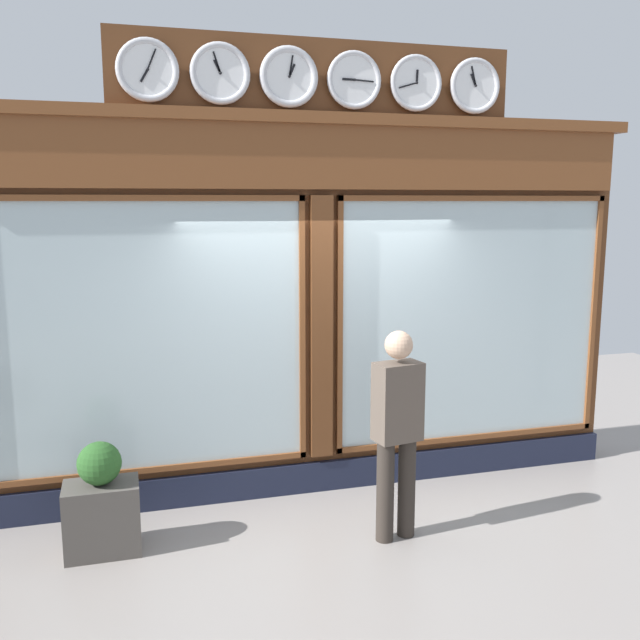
{
  "coord_description": "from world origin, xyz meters",
  "views": [
    {
      "loc": [
        1.69,
        5.94,
        2.67
      ],
      "look_at": [
        0.0,
        0.0,
        1.61
      ],
      "focal_mm": 39.13,
      "sensor_mm": 36.0,
      "label": 1
    }
  ],
  "objects": [
    {
      "name": "shop_facade",
      "position": [
        0.0,
        -0.12,
        1.77
      ],
      "size": [
        6.08,
        0.42,
        4.02
      ],
      "color": "#5B3319",
      "rests_on": "ground_plane"
    },
    {
      "name": "planter_shrub",
      "position": [
        1.93,
        0.68,
        0.72
      ],
      "size": [
        0.33,
        0.33,
        0.33
      ],
      "primitive_type": "sphere",
      "color": "#285623",
      "rests_on": "planter_box"
    },
    {
      "name": "planter_box",
      "position": [
        1.93,
        0.68,
        0.28
      ],
      "size": [
        0.56,
        0.36,
        0.55
      ],
      "primitive_type": "cube",
      "color": "#4C4742",
      "rests_on": "ground_plane"
    },
    {
      "name": "pedestrian",
      "position": [
        -0.32,
        1.08,
        0.93
      ],
      "size": [
        0.39,
        0.28,
        1.69
      ],
      "color": "#312A24",
      "rests_on": "ground_plane"
    }
  ]
}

